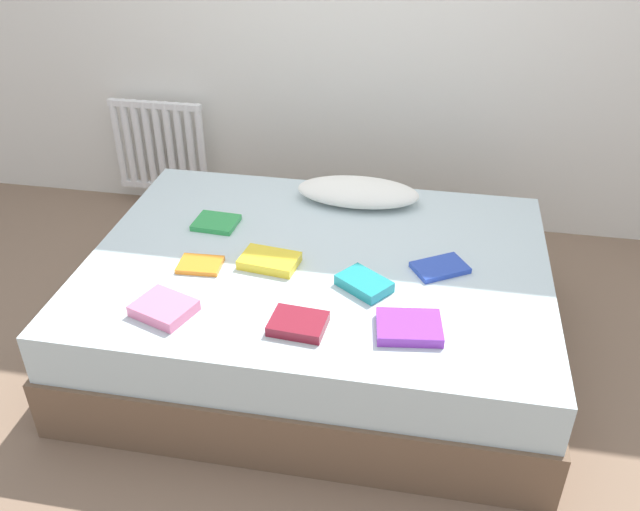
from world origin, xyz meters
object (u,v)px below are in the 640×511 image
at_px(textbook_yellow, 270,261).
at_px(textbook_blue, 440,268).
at_px(pillow, 358,192).
at_px(radiator, 160,147).
at_px(textbook_maroon, 298,324).
at_px(textbook_orange, 200,265).
at_px(textbook_green, 216,223).
at_px(textbook_purple, 409,327).
at_px(bed, 318,305).
at_px(textbook_pink, 164,308).
at_px(textbook_teal, 364,284).

relative_size(textbook_yellow, textbook_blue, 1.10).
xyz_separation_m(pillow, textbook_blue, (0.42, -0.54, -0.04)).
height_order(radiator, textbook_yellow, radiator).
xyz_separation_m(radiator, textbook_maroon, (1.23, -1.68, 0.11)).
bearing_deg(textbook_blue, radiator, 113.36).
distance_m(textbook_orange, textbook_green, 0.35).
xyz_separation_m(textbook_purple, textbook_maroon, (-0.40, -0.05, 0.00)).
xyz_separation_m(textbook_purple, textbook_green, (-0.94, 0.62, -0.01)).
bearing_deg(textbook_maroon, textbook_yellow, 122.27).
distance_m(bed, textbook_maroon, 0.56).
relative_size(textbook_orange, textbook_pink, 0.84).
distance_m(textbook_orange, textbook_blue, 1.01).
distance_m(textbook_blue, textbook_pink, 1.13).
xyz_separation_m(bed, textbook_teal, (0.22, -0.19, 0.28)).
bearing_deg(radiator, textbook_yellow, -51.65).
xyz_separation_m(bed, textbook_yellow, (-0.19, -0.09, 0.27)).
relative_size(textbook_maroon, textbook_pink, 0.95).
bearing_deg(textbook_orange, textbook_pink, -98.18).
height_order(pillow, textbook_teal, pillow).
bearing_deg(textbook_maroon, textbook_green, 132.81).
distance_m(textbook_yellow, textbook_purple, 0.70).
bearing_deg(textbook_yellow, radiator, 135.79).
xyz_separation_m(textbook_green, textbook_blue, (1.04, -0.19, -0.00)).
bearing_deg(textbook_maroon, pillow, 89.83).
bearing_deg(radiator, textbook_orange, -61.51).
xyz_separation_m(radiator, textbook_green, (0.69, -1.01, 0.10)).
bearing_deg(textbook_purple, textbook_green, 138.66).
height_order(textbook_orange, textbook_yellow, textbook_yellow).
bearing_deg(textbook_blue, textbook_teal, -179.56).
distance_m(pillow, textbook_green, 0.71).
xyz_separation_m(textbook_purple, textbook_blue, (0.10, 0.43, -0.01)).
distance_m(textbook_teal, textbook_pink, 0.79).
distance_m(radiator, pillow, 1.48).
bearing_deg(textbook_purple, bed, 126.48).
distance_m(textbook_yellow, textbook_green, 0.43).
xyz_separation_m(textbook_yellow, textbook_pink, (-0.31, -0.40, 0.00)).
height_order(bed, textbook_blue, textbook_blue).
xyz_separation_m(radiator, textbook_purple, (1.63, -1.63, 0.11)).
bearing_deg(textbook_pink, textbook_teal, 42.42).
relative_size(textbook_yellow, textbook_teal, 1.16).
relative_size(textbook_orange, textbook_teal, 0.87).
xyz_separation_m(textbook_orange, textbook_yellow, (0.28, 0.07, 0.01)).
bearing_deg(textbook_purple, textbook_pink, 175.73).
bearing_deg(textbook_teal, textbook_yellow, -157.11).
distance_m(radiator, textbook_maroon, 2.09).
relative_size(pillow, textbook_purple, 2.52).
height_order(textbook_teal, textbook_blue, textbook_teal).
height_order(textbook_green, textbook_teal, textbook_teal).
height_order(textbook_purple, textbook_pink, textbook_pink).
height_order(pillow, textbook_purple, pillow).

